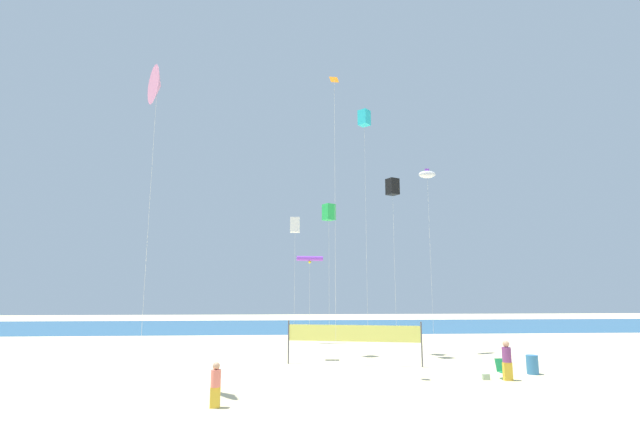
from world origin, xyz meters
TOP-DOWN VIEW (x-y plane):
  - ground_plane at (0.00, 0.00)m, footprint 120.00×120.00m
  - ocean_band at (0.00, 35.86)m, footprint 120.00×20.00m
  - beachgoer_coral_shirt at (-5.21, 0.03)m, footprint 0.36×0.36m
  - beachgoer_plum_shirt at (7.54, 4.13)m, footprint 0.41×0.41m
  - folding_beach_chair at (7.52, 4.62)m, footprint 0.52×0.65m
  - trash_barrel at (9.51, 5.57)m, footprint 0.58×0.58m
  - volleyball_net at (0.97, 8.76)m, footprint 7.35×1.71m
  - beach_handbag at (6.58, 4.33)m, footprint 0.33×0.17m
  - kite_green_box at (-0.11, 12.18)m, footprint 0.91×0.91m
  - kite_cyan_box at (2.45, 12.72)m, footprint 0.95×0.95m
  - kite_white_box at (-2.34, 10.81)m, footprint 0.61×0.61m
  - kite_violet_tube at (-1.08, 19.25)m, footprint 2.14×0.66m
  - kite_black_box at (4.00, 11.33)m, footprint 0.90×0.90m
  - kite_white_inflatable at (6.89, 13.09)m, footprint 1.66×1.19m
  - kite_pink_delta at (-8.60, 2.14)m, footprint 1.23×1.69m
  - kite_orange_diamond at (-0.39, 4.80)m, footprint 0.60×0.60m

SIDE VIEW (x-z plane):
  - ground_plane at x=0.00m, z-range 0.00..0.00m
  - ocean_band at x=0.00m, z-range 0.00..0.01m
  - beach_handbag at x=6.58m, z-range 0.00..0.27m
  - trash_barrel at x=9.51m, z-range 0.00..0.92m
  - folding_beach_chair at x=7.52m, z-range 0.02..0.91m
  - beachgoer_coral_shirt at x=-5.21m, z-range 0.05..1.62m
  - beachgoer_plum_shirt at x=7.54m, z-range 0.06..1.85m
  - volleyball_net at x=0.97m, z-range 0.43..2.83m
  - kite_violet_tube at x=-1.08m, z-range 3.19..9.98m
  - kite_white_box at x=-2.34m, z-range 3.82..12.41m
  - kite_green_box at x=-0.11m, z-range 4.32..14.04m
  - kite_black_box at x=4.00m, z-range 5.10..16.42m
  - kite_white_inflatable at x=6.89m, z-range 5.82..18.34m
  - kite_pink_delta at x=-8.60m, z-range 6.11..20.12m
  - kite_orange_diamond at x=-0.39m, z-range 6.76..21.87m
  - kite_cyan_box at x=2.45m, z-range 7.70..24.26m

